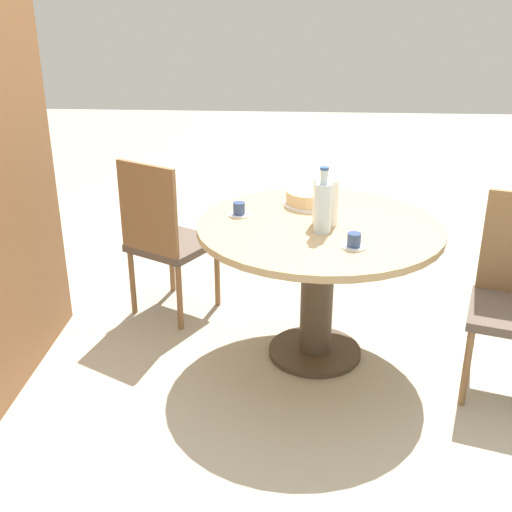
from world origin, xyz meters
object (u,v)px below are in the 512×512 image
object	(u,v)px
cup_a	(354,242)
cup_b	(239,210)
cake_main	(310,198)
coffee_pot	(326,200)
chair_a	(165,237)
water_bottle	(323,206)

from	to	relation	value
cup_a	cup_b	size ratio (longest dim) A/B	1.00
cake_main	cup_a	distance (m)	0.62
coffee_pot	cake_main	size ratio (longest dim) A/B	0.93
cake_main	coffee_pot	bearing A→B (deg)	-166.68
chair_a	cup_a	distance (m)	1.26
cup_b	coffee_pot	bearing A→B (deg)	-102.41
cup_a	coffee_pot	bearing A→B (deg)	21.56
cup_a	cup_b	world-z (taller)	same
coffee_pot	chair_a	bearing A→B (deg)	65.94
coffee_pot	cup_b	world-z (taller)	coffee_pot
chair_a	cake_main	xyz separation A→B (m)	(-0.11, -0.82, 0.29)
chair_a	cake_main	bearing A→B (deg)	-158.16
water_bottle	cup_a	size ratio (longest dim) A/B	2.82
cake_main	cup_b	size ratio (longest dim) A/B	2.54
chair_a	water_bottle	world-z (taller)	water_bottle
water_bottle	cup_b	world-z (taller)	water_bottle
cup_b	chair_a	bearing A→B (deg)	56.52
chair_a	cake_main	size ratio (longest dim) A/B	3.30
water_bottle	cup_a	bearing A→B (deg)	-143.53
chair_a	coffee_pot	size ratio (longest dim) A/B	3.57
water_bottle	cup_b	xyz separation A→B (m)	(0.21, 0.42, -0.10)
coffee_pot	cake_main	world-z (taller)	coffee_pot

